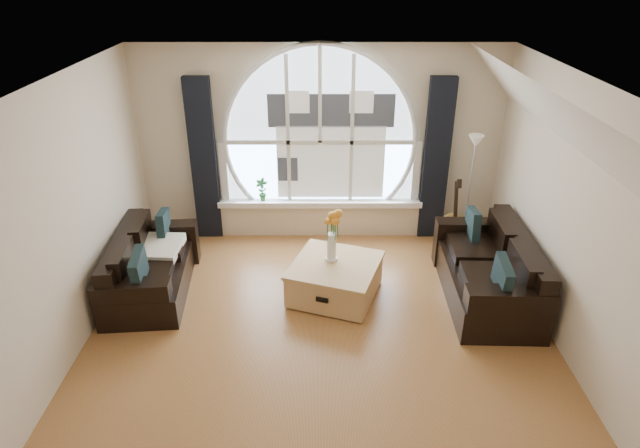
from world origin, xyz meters
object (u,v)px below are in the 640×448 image
(sofa_right, at_px, (487,268))
(guitar, at_px, (453,212))
(potted_plant, at_px, (262,189))
(floor_lamp, at_px, (469,192))
(sofa_left, at_px, (151,262))
(vase_flowers, at_px, (332,231))
(coffee_chest, at_px, (335,278))

(sofa_right, xyz_separation_m, guitar, (-0.13, 1.26, 0.13))
(potted_plant, bearing_deg, floor_lamp, -5.66)
(sofa_right, bearing_deg, sofa_left, 179.53)
(sofa_left, height_order, sofa_right, sofa_right)
(sofa_right, xyz_separation_m, floor_lamp, (0.07, 1.34, 0.40))
(vase_flowers, height_order, guitar, vase_flowers)
(sofa_left, distance_m, sofa_right, 4.00)
(sofa_left, xyz_separation_m, coffee_chest, (2.21, -0.10, -0.16))
(coffee_chest, height_order, floor_lamp, floor_lamp)
(sofa_right, height_order, coffee_chest, sofa_right)
(vase_flowers, xyz_separation_m, floor_lamp, (1.90, 1.20, -0.03))
(sofa_left, bearing_deg, floor_lamp, 11.47)
(vase_flowers, bearing_deg, sofa_left, 179.73)
(sofa_left, bearing_deg, guitar, 11.14)
(potted_plant, bearing_deg, coffee_chest, -57.56)
(sofa_left, relative_size, vase_flowers, 2.34)
(vase_flowers, distance_m, guitar, 2.06)
(guitar, relative_size, potted_plant, 3.20)
(floor_lamp, distance_m, guitar, 0.35)
(sofa_left, bearing_deg, potted_plant, 45.81)
(sofa_right, height_order, guitar, guitar)
(coffee_chest, height_order, guitar, guitar)
(vase_flowers, relative_size, potted_plant, 2.11)
(sofa_left, height_order, guitar, guitar)
(sofa_left, bearing_deg, vase_flowers, -5.16)
(vase_flowers, relative_size, floor_lamp, 0.44)
(sofa_left, relative_size, potted_plant, 4.94)
(potted_plant, bearing_deg, sofa_right, -30.18)
(sofa_right, distance_m, vase_flowers, 1.89)
(coffee_chest, bearing_deg, sofa_right, 17.64)
(sofa_left, bearing_deg, sofa_right, -6.98)
(sofa_left, relative_size, guitar, 1.55)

